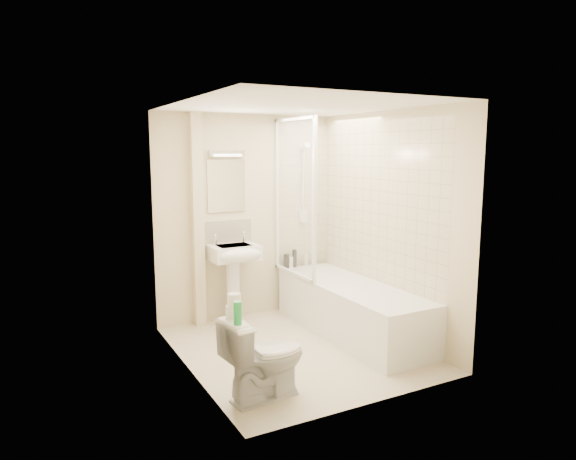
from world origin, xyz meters
TOP-DOWN VIEW (x-y plane):
  - floor at (0.00, 0.00)m, footprint 2.50×2.50m
  - wall_back at (0.00, 1.25)m, footprint 2.20×0.02m
  - wall_left at (-1.10, 0.00)m, footprint 0.02×2.50m
  - wall_right at (1.10, 0.00)m, footprint 0.02×2.50m
  - ceiling at (0.00, 0.00)m, footprint 2.20×2.50m
  - tile_back at (0.75, 1.24)m, footprint 0.70×0.01m
  - tile_right at (1.09, 0.13)m, footprint 0.01×2.10m
  - pipe_boxing at (-0.62, 1.19)m, footprint 0.12×0.12m
  - splashback at (-0.25, 1.24)m, footprint 0.60×0.02m
  - mirror at (-0.25, 1.24)m, footprint 0.46×0.01m
  - strip_light at (-0.25, 1.22)m, footprint 0.42×0.07m
  - bathtub at (0.75, 0.13)m, footprint 0.70×2.10m
  - shower_screen at (0.40, 0.80)m, footprint 0.04×0.92m
  - shower_fixture at (0.75, 1.19)m, footprint 0.10×0.16m
  - pedestal_sink at (-0.25, 1.01)m, footprint 0.54×0.49m
  - bottle_black_a at (0.49, 1.16)m, footprint 0.07×0.07m
  - bottle_white_a at (0.55, 1.16)m, footprint 0.06×0.06m
  - bottle_black_b at (0.60, 1.16)m, footprint 0.06×0.06m
  - bottle_blue at (0.76, 1.16)m, footprint 0.05×0.05m
  - bottle_cream at (0.76, 1.16)m, footprint 0.06×0.06m
  - bottle_white_b at (0.90, 1.16)m, footprint 0.05×0.05m
  - toilet at (-0.72, -0.77)m, footprint 0.53×0.76m
  - toilet_roll_lower at (-0.97, -0.70)m, footprint 0.10×0.10m
  - toilet_roll_upper at (-0.95, -0.71)m, footprint 0.10×0.10m
  - green_bottle at (-0.99, -0.87)m, footprint 0.06×0.06m

SIDE VIEW (x-z plane):
  - floor at x=0.00m, z-range 0.00..0.00m
  - bathtub at x=0.75m, z-range 0.01..0.56m
  - toilet at x=-0.72m, z-range 0.00..0.69m
  - bottle_blue at x=0.76m, z-range 0.55..0.68m
  - bottle_white_a at x=0.55m, z-range 0.55..0.68m
  - bottle_cream at x=0.76m, z-range 0.55..0.70m
  - bottle_white_b at x=0.90m, z-range 0.55..0.70m
  - bottle_black_a at x=0.49m, z-range 0.55..0.72m
  - bottle_black_b at x=0.60m, z-range 0.55..0.77m
  - pedestal_sink at x=-0.25m, z-range 0.21..1.26m
  - toilet_roll_lower at x=-0.97m, z-range 0.69..0.79m
  - green_bottle at x=-0.99m, z-range 0.69..0.87m
  - toilet_roll_upper at x=-0.95m, z-range 0.79..0.89m
  - splashback at x=-0.25m, z-range 0.88..1.18m
  - wall_back at x=0.00m, z-range 0.00..2.40m
  - wall_left at x=-1.10m, z-range 0.00..2.40m
  - wall_right at x=1.10m, z-range 0.00..2.40m
  - pipe_boxing at x=-0.62m, z-range 0.00..2.40m
  - tile_back at x=0.75m, z-range 0.55..2.30m
  - tile_right at x=1.09m, z-range 0.55..2.30m
  - shower_screen at x=0.40m, z-range 0.55..2.35m
  - shower_fixture at x=0.75m, z-range 1.05..2.04m
  - mirror at x=-0.25m, z-range 1.28..1.88m
  - strip_light at x=-0.25m, z-range 1.92..1.98m
  - ceiling at x=0.00m, z-range 2.39..2.41m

